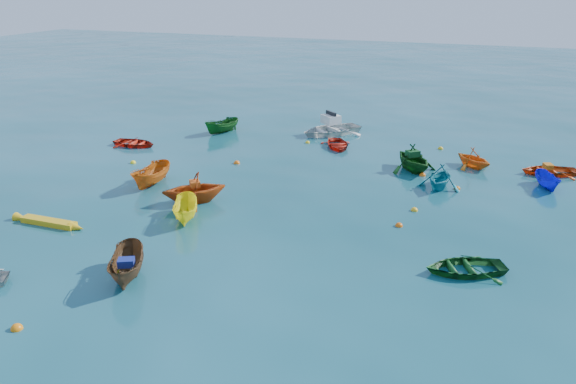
% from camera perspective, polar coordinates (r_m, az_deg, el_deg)
% --- Properties ---
extents(ground, '(160.00, 160.00, 0.00)m').
position_cam_1_polar(ground, '(23.87, -4.27, -4.93)').
color(ground, '#093E45').
rests_on(ground, ground).
extents(sampan_brown_mid, '(2.41, 3.25, 1.18)m').
position_cam_1_polar(sampan_brown_mid, '(21.81, -15.87, -8.40)').
color(sampan_brown_mid, brown).
rests_on(sampan_brown_mid, ground).
extents(dinghy_orange_w, '(4.10, 4.05, 1.64)m').
position_cam_1_polar(dinghy_orange_w, '(28.14, -9.43, -1.01)').
color(dinghy_orange_w, '#BE4911').
rests_on(dinghy_orange_w, ground).
extents(sampan_yellow_mid, '(2.17, 3.00, 1.09)m').
position_cam_1_polar(sampan_yellow_mid, '(26.22, -10.27, -2.75)').
color(sampan_yellow_mid, yellow).
rests_on(sampan_yellow_mid, ground).
extents(dinghy_green_e, '(3.65, 3.23, 0.63)m').
position_cam_1_polar(dinghy_green_e, '(22.40, 17.47, -7.76)').
color(dinghy_green_e, '#124F1C').
rests_on(dinghy_green_e, ground).
extents(dinghy_cyan_se, '(2.43, 2.76, 1.36)m').
position_cam_1_polar(dinghy_cyan_se, '(30.76, 15.10, 0.46)').
color(dinghy_cyan_se, teal).
rests_on(dinghy_cyan_se, ground).
extents(dinghy_red_nw, '(2.92, 2.09, 0.60)m').
position_cam_1_polar(dinghy_red_nw, '(38.46, -15.29, 4.54)').
color(dinghy_red_nw, red).
rests_on(dinghy_red_nw, ground).
extents(sampan_orange_n, '(1.27, 3.20, 1.23)m').
position_cam_1_polar(sampan_orange_n, '(30.87, -13.59, 0.68)').
color(sampan_orange_n, '#C55E12').
rests_on(sampan_orange_n, ground).
extents(dinghy_green_n, '(4.02, 4.07, 1.62)m').
position_cam_1_polar(dinghy_green_n, '(33.13, 12.51, 2.17)').
color(dinghy_green_n, '#114A14').
rests_on(dinghy_green_n, ground).
extents(dinghy_red_ne, '(3.57, 3.00, 0.64)m').
position_cam_1_polar(dinghy_red_ne, '(34.97, 24.95, 1.67)').
color(dinghy_red_ne, '#C94110').
rests_on(dinghy_red_ne, ground).
extents(sampan_blue_far, '(1.57, 2.49, 0.90)m').
position_cam_1_polar(sampan_blue_far, '(32.66, 24.77, 0.41)').
color(sampan_blue_far, '#1110D1').
rests_on(sampan_blue_far, ground).
extents(dinghy_red_far, '(3.05, 3.42, 0.59)m').
position_cam_1_polar(dinghy_red_far, '(36.91, 5.04, 4.53)').
color(dinghy_red_far, red).
rests_on(dinghy_red_far, ground).
extents(dinghy_orange_far, '(3.18, 3.13, 1.27)m').
position_cam_1_polar(dinghy_orange_far, '(34.63, 18.23, 2.42)').
color(dinghy_orange_far, orange).
rests_on(dinghy_orange_far, ground).
extents(sampan_green_far, '(2.22, 3.09, 1.12)m').
position_cam_1_polar(sampan_green_far, '(40.58, -6.67, 5.99)').
color(sampan_green_far, '#135518').
rests_on(sampan_green_far, ground).
extents(kayak_yellow, '(3.48, 0.56, 0.34)m').
position_cam_1_polar(kayak_yellow, '(27.45, -23.09, -3.08)').
color(kayak_yellow, gold).
rests_on(kayak_yellow, ground).
extents(motorboat_white, '(5.32, 5.46, 1.52)m').
position_cam_1_polar(motorboat_white, '(40.10, 4.34, 5.89)').
color(motorboat_white, silver).
rests_on(motorboat_white, ground).
extents(tarp_blue_a, '(0.71, 0.65, 0.28)m').
position_cam_1_polar(tarp_blue_a, '(21.33, -16.12, -6.88)').
color(tarp_blue_a, navy).
rests_on(tarp_blue_a, sampan_brown_mid).
extents(tarp_orange_a, '(0.73, 0.75, 0.29)m').
position_cam_1_polar(tarp_orange_a, '(27.81, -9.45, 0.84)').
color(tarp_orange_a, '#DA5416').
rests_on(tarp_orange_a, dinghy_orange_w).
extents(tarp_green_b, '(0.88, 0.86, 0.34)m').
position_cam_1_polar(tarp_green_b, '(32.91, 12.56, 3.84)').
color(tarp_green_b, '#12481D').
rests_on(tarp_green_b, dinghy_green_n).
extents(tarp_orange_b, '(0.60, 0.69, 0.28)m').
position_cam_1_polar(tarp_orange_b, '(34.80, 24.91, 2.38)').
color(tarp_orange_b, '#CB6914').
rests_on(tarp_orange_b, dinghy_red_ne).
extents(buoy_or_a, '(0.38, 0.38, 0.38)m').
position_cam_1_polar(buoy_or_a, '(20.18, -25.83, -12.42)').
color(buoy_or_a, orange).
rests_on(buoy_or_a, ground).
extents(buoy_ye_a, '(0.34, 0.34, 0.34)m').
position_cam_1_polar(buoy_ye_a, '(22.36, -17.00, -7.75)').
color(buoy_ye_a, yellow).
rests_on(buoy_ye_a, ground).
extents(buoy_or_b, '(0.34, 0.34, 0.34)m').
position_cam_1_polar(buoy_or_b, '(25.60, 11.20, -3.43)').
color(buoy_or_b, '#DE5C0C').
rests_on(buoy_or_b, ground).
extents(buoy_ye_b, '(0.34, 0.34, 0.34)m').
position_cam_1_polar(buoy_ye_b, '(34.87, -15.46, 2.85)').
color(buoy_ye_b, yellow).
rests_on(buoy_ye_b, ground).
extents(buoy_or_c, '(0.38, 0.38, 0.38)m').
position_cam_1_polar(buoy_or_c, '(33.68, -5.23, 2.90)').
color(buoy_or_c, orange).
rests_on(buoy_or_c, ground).
extents(buoy_ye_c, '(0.34, 0.34, 0.34)m').
position_cam_1_polar(buoy_ye_c, '(27.42, 12.70, -1.85)').
color(buoy_ye_c, gold).
rests_on(buoy_ye_c, ground).
extents(buoy_or_d, '(0.36, 0.36, 0.36)m').
position_cam_1_polar(buoy_or_d, '(32.34, 13.50, 1.62)').
color(buoy_or_d, orange).
rests_on(buoy_or_d, ground).
extents(buoy_ye_d, '(0.31, 0.31, 0.31)m').
position_cam_1_polar(buoy_ye_d, '(37.82, 2.01, 5.01)').
color(buoy_ye_d, yellow).
rests_on(buoy_ye_d, ground).
extents(buoy_or_e, '(0.34, 0.34, 0.34)m').
position_cam_1_polar(buoy_or_e, '(30.76, 16.79, 0.28)').
color(buoy_or_e, orange).
rests_on(buoy_or_e, ground).
extents(buoy_ye_e, '(0.34, 0.34, 0.34)m').
position_cam_1_polar(buoy_ye_e, '(37.74, 15.23, 4.24)').
color(buoy_ye_e, gold).
rests_on(buoy_ye_e, ground).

